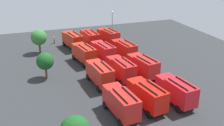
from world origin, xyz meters
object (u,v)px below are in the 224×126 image
(fire_truck_2, at_px, (124,49))
(tree_2, at_px, (39,37))
(fire_truck_6, at_px, (103,51))
(fire_truck_8, at_px, (121,102))
(firefighter_3, at_px, (54,40))
(lamppost, at_px, (112,22))
(firefighter_1, at_px, (147,61))
(tree_1, at_px, (45,61))
(fire_truck_9, at_px, (100,73))
(fire_truck_0, at_px, (176,90))
(traffic_cone_0, at_px, (104,49))
(fire_truck_7, at_px, (90,38))
(fire_truck_4, at_px, (147,95))
(fire_truck_5, at_px, (121,68))
(fire_truck_10, at_px, (84,53))
(firefighter_0, at_px, (130,61))
(traffic_cone_1, at_px, (95,72))
(fire_truck_11, at_px, (73,40))
(firefighter_2, at_px, (83,50))
(fire_truck_3, at_px, (108,36))
(fire_truck_1, at_px, (143,66))

(fire_truck_2, height_order, tree_2, tree_2)
(fire_truck_6, xyz_separation_m, fire_truck_8, (-20.37, 4.17, 0.00))
(firefighter_3, relative_size, lamppost, 0.27)
(firefighter_1, bearing_deg, tree_1, 96.07)
(tree_2, bearing_deg, fire_truck_9, -158.20)
(fire_truck_0, xyz_separation_m, traffic_cone_0, (25.78, 2.53, -1.81))
(fire_truck_6, relative_size, fire_truck_7, 1.02)
(lamppost, bearing_deg, firefighter_1, 178.86)
(fire_truck_4, relative_size, fire_truck_5, 1.01)
(fire_truck_2, bearing_deg, fire_truck_10, 79.52)
(firefighter_0, bearing_deg, fire_truck_6, -133.65)
(traffic_cone_0, bearing_deg, fire_truck_9, 159.39)
(fire_truck_7, height_order, fire_truck_9, same)
(firefighter_1, relative_size, traffic_cone_1, 2.98)
(fire_truck_11, height_order, firefighter_2, fire_truck_11)
(tree_1, bearing_deg, fire_truck_0, -132.73)
(firefighter_0, bearing_deg, fire_truck_2, -179.82)
(fire_truck_5, distance_m, fire_truck_8, 11.41)
(fire_truck_5, bearing_deg, tree_2, 26.41)
(fire_truck_7, height_order, fire_truck_11, same)
(fire_truck_10, height_order, firefighter_0, fire_truck_10)
(fire_truck_5, relative_size, tree_2, 1.37)
(firefighter_1, height_order, traffic_cone_1, firefighter_1)
(fire_truck_2, height_order, traffic_cone_1, fire_truck_2)
(traffic_cone_1, bearing_deg, firefighter_2, -3.44)
(lamppost, bearing_deg, firefighter_2, 135.00)
(fire_truck_3, xyz_separation_m, fire_truck_10, (-9.60, 8.51, 0.00))
(fire_truck_5, bearing_deg, fire_truck_0, -161.83)
(fire_truck_6, relative_size, lamppost, 1.10)
(fire_truck_5, distance_m, fire_truck_7, 19.59)
(fire_truck_2, distance_m, traffic_cone_0, 6.83)
(fire_truck_7, distance_m, firefighter_1, 17.07)
(firefighter_1, bearing_deg, fire_truck_5, 129.32)
(fire_truck_8, bearing_deg, fire_truck_5, -26.85)
(tree_2, relative_size, traffic_cone_0, 7.77)
(fire_truck_2, height_order, fire_truck_4, same)
(fire_truck_1, height_order, firefighter_2, fire_truck_1)
(fire_truck_5, relative_size, traffic_cone_1, 12.48)
(fire_truck_3, distance_m, fire_truck_8, 31.23)
(fire_truck_3, relative_size, traffic_cone_0, 10.86)
(fire_truck_5, relative_size, fire_truck_7, 1.00)
(fire_truck_8, xyz_separation_m, fire_truck_9, (9.97, -0.18, 0.00))
(fire_truck_1, height_order, firefighter_3, fire_truck_1)
(fire_truck_2, xyz_separation_m, fire_truck_7, (10.22, 4.56, 0.00))
(traffic_cone_1, bearing_deg, fire_truck_2, -56.08)
(tree_2, bearing_deg, lamppost, -70.84)
(fire_truck_9, distance_m, firefighter_1, 12.43)
(firefighter_0, distance_m, traffic_cone_1, 7.68)
(traffic_cone_0, bearing_deg, fire_truck_6, 160.09)
(fire_truck_2, relative_size, fire_truck_7, 1.01)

